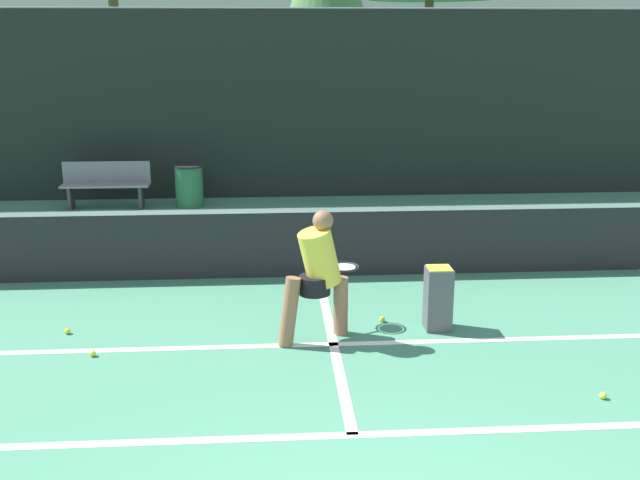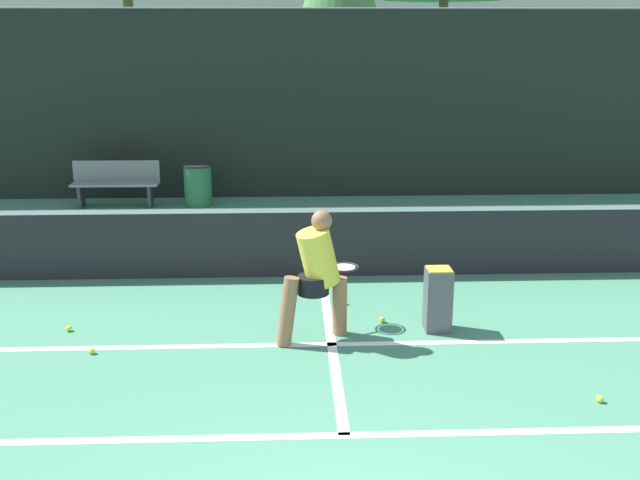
{
  "view_description": "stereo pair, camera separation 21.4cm",
  "coord_description": "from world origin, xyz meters",
  "px_view_note": "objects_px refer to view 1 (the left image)",
  "views": [
    {
      "loc": [
        -0.64,
        -3.3,
        3.17
      ],
      "look_at": [
        -0.09,
        4.7,
        0.95
      ],
      "focal_mm": 42.0,
      "sensor_mm": 36.0,
      "label": 1
    },
    {
      "loc": [
        -0.42,
        -3.31,
        3.17
      ],
      "look_at": [
        -0.09,
        4.7,
        0.95
      ],
      "focal_mm": 42.0,
      "sensor_mm": 36.0,
      "label": 2
    }
  ],
  "objects_px": {
    "ball_hopper": "(438,297)",
    "parked_car": "(372,136)",
    "player_practicing": "(318,272)",
    "courtside_bench": "(106,183)",
    "trash_bin": "(189,186)"
  },
  "relations": [
    {
      "from": "player_practicing",
      "to": "trash_bin",
      "type": "distance_m",
      "value": 6.82
    },
    {
      "from": "ball_hopper",
      "to": "parked_car",
      "type": "relative_size",
      "value": 0.18
    },
    {
      "from": "trash_bin",
      "to": "parked_car",
      "type": "xyz_separation_m",
      "value": [
        4.11,
        4.85,
        0.25
      ]
    },
    {
      "from": "player_practicing",
      "to": "parked_car",
      "type": "bearing_deg",
      "value": 54.61
    },
    {
      "from": "courtside_bench",
      "to": "trash_bin",
      "type": "height_order",
      "value": "courtside_bench"
    },
    {
      "from": "trash_bin",
      "to": "parked_car",
      "type": "height_order",
      "value": "parked_car"
    },
    {
      "from": "player_practicing",
      "to": "ball_hopper",
      "type": "relative_size",
      "value": 1.99
    },
    {
      "from": "player_practicing",
      "to": "courtside_bench",
      "type": "xyz_separation_m",
      "value": [
        -3.55,
        6.52,
        -0.28
      ]
    },
    {
      "from": "player_practicing",
      "to": "trash_bin",
      "type": "bearing_deg",
      "value": 82.27
    },
    {
      "from": "courtside_bench",
      "to": "trash_bin",
      "type": "bearing_deg",
      "value": 0.42
    },
    {
      "from": "player_practicing",
      "to": "ball_hopper",
      "type": "bearing_deg",
      "value": -16.94
    },
    {
      "from": "trash_bin",
      "to": "parked_car",
      "type": "distance_m",
      "value": 6.37
    },
    {
      "from": "player_practicing",
      "to": "trash_bin",
      "type": "xyz_separation_m",
      "value": [
        -2.01,
        6.51,
        -0.35
      ]
    },
    {
      "from": "courtside_bench",
      "to": "trash_bin",
      "type": "xyz_separation_m",
      "value": [
        1.54,
        -0.01,
        -0.07
      ]
    },
    {
      "from": "player_practicing",
      "to": "ball_hopper",
      "type": "xyz_separation_m",
      "value": [
        1.34,
        0.19,
        -0.38
      ]
    }
  ]
}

